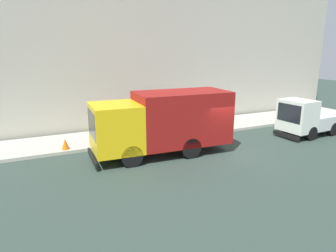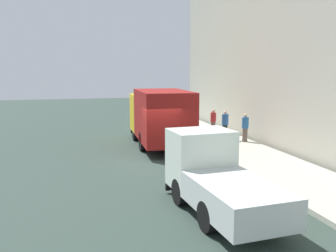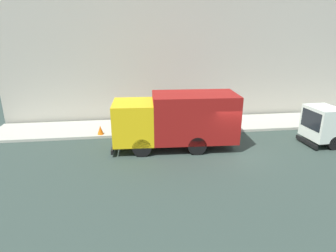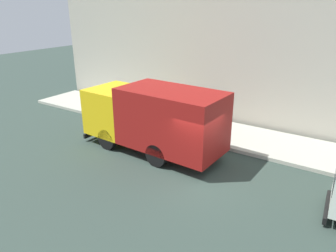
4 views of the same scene
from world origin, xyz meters
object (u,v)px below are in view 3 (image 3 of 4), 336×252
pedestrian_walking (168,111)px  traffic_cone_orange (100,130)px  pedestrian_third (178,109)px  pedestrian_standing (142,113)px  large_utility_truck (177,119)px

pedestrian_walking → traffic_cone_orange: bearing=-86.4°
pedestrian_walking → traffic_cone_orange: size_ratio=3.02×
pedestrian_walking → pedestrian_third: pedestrian_walking is taller
pedestrian_standing → traffic_cone_orange: size_ratio=2.85×
pedestrian_standing → pedestrian_third: 2.83m
large_utility_truck → traffic_cone_orange: large_utility_truck is taller
pedestrian_standing → traffic_cone_orange: bearing=-105.8°
large_utility_truck → traffic_cone_orange: 5.36m
large_utility_truck → pedestrian_walking: large_utility_truck is taller
pedestrian_walking → pedestrian_standing: 1.82m
large_utility_truck → pedestrian_third: bearing=-7.5°
pedestrian_walking → pedestrian_third: size_ratio=1.06×
pedestrian_standing → large_utility_truck: bearing=-21.7°
pedestrian_walking → pedestrian_third: 1.23m
large_utility_truck → pedestrian_walking: size_ratio=4.18×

